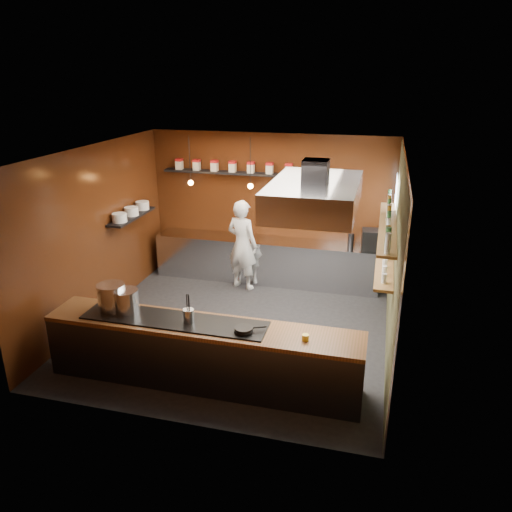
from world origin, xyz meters
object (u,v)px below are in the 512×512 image
(extractor_hood, at_px, (315,195))
(espresso_machine, at_px, (372,239))
(stockpot_large, at_px, (112,297))
(stockpot_small, at_px, (126,301))
(chef, at_px, (242,245))

(extractor_hood, bearing_deg, espresso_machine, 72.59)
(extractor_hood, relative_size, espresso_machine, 5.27)
(stockpot_large, relative_size, stockpot_small, 1.11)
(stockpot_large, distance_m, stockpot_small, 0.24)
(espresso_machine, relative_size, chef, 0.21)
(extractor_hood, bearing_deg, chef, 128.37)
(stockpot_small, bearing_deg, espresso_machine, 48.80)
(extractor_hood, xyz_separation_m, stockpot_large, (-2.67, -1.13, -1.37))
(stockpot_small, distance_m, chef, 3.35)
(stockpot_small, xyz_separation_m, espresso_machine, (3.24, 3.70, -0.02))
(chef, bearing_deg, stockpot_small, 95.72)
(stockpot_large, bearing_deg, stockpot_small, -4.27)
(espresso_machine, bearing_deg, stockpot_large, -137.64)
(espresso_machine, height_order, chef, chef)
(extractor_hood, relative_size, stockpot_large, 5.08)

